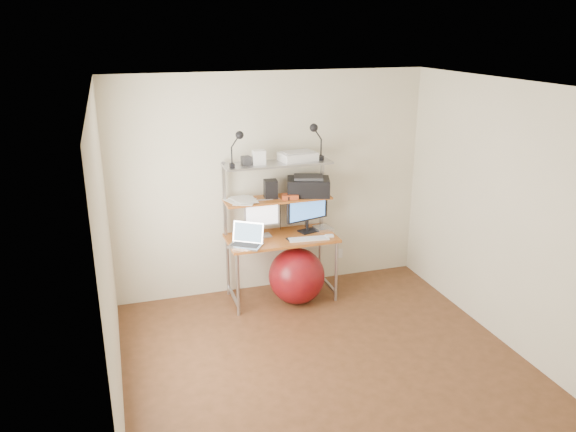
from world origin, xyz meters
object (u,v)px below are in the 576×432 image
object	(u,v)px
monitor_silver	(262,215)
laptop	(247,240)
monitor_black	(307,209)
exercise_ball	(297,276)
printer	(308,186)

from	to	relation	value
monitor_silver	laptop	world-z (taller)	monitor_silver
monitor_black	exercise_ball	distance (m)	0.76
monitor_silver	printer	size ratio (longest dim) A/B	0.83
printer	monitor_black	bearing A→B (deg)	-98.29
printer	exercise_ball	bearing A→B (deg)	-110.98
monitor_black	laptop	distance (m)	0.81
monitor_black	laptop	bearing A→B (deg)	179.67
printer	laptop	bearing A→B (deg)	-144.27
exercise_ball	monitor_black	bearing A→B (deg)	48.86
monitor_silver	monitor_black	distance (m)	0.53
monitor_black	laptop	world-z (taller)	monitor_black
monitor_black	printer	distance (m)	0.26
monitor_silver	printer	bearing A→B (deg)	2.03
printer	exercise_ball	size ratio (longest dim) A/B	0.86
laptop	printer	bearing A→B (deg)	51.39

